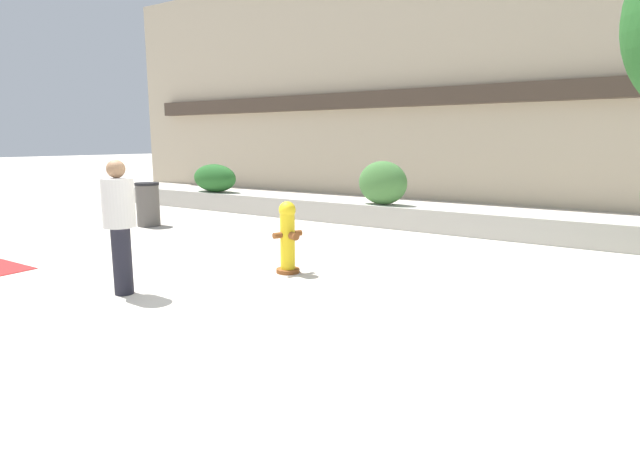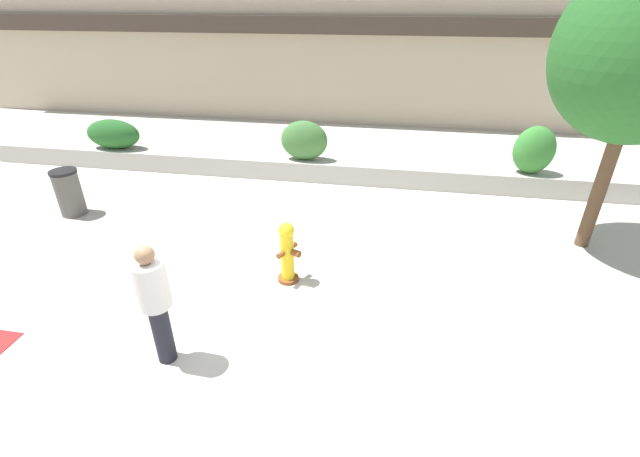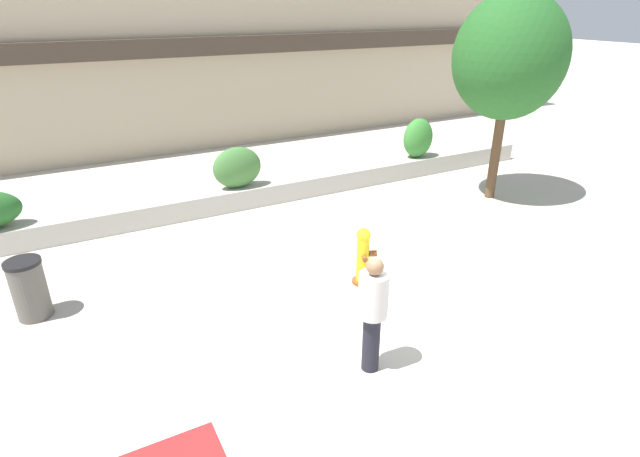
% 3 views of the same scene
% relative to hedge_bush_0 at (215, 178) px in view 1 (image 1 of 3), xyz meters
% --- Properties ---
extents(ground_plane, '(120.00, 120.00, 0.00)m').
position_rel_hedge_bush_0_xyz_m(ground_plane, '(5.41, -6.00, -0.90)').
color(ground_plane, beige).
extents(building_facade, '(30.00, 1.36, 8.00)m').
position_rel_hedge_bush_0_xyz_m(building_facade, '(5.41, 5.98, 3.09)').
color(building_facade, tan).
rests_on(building_facade, ground).
extents(planter_wall_low, '(18.00, 0.70, 0.50)m').
position_rel_hedge_bush_0_xyz_m(planter_wall_low, '(5.41, 0.00, -0.65)').
color(planter_wall_low, '#B7B2A8').
rests_on(planter_wall_low, ground).
extents(hedge_bush_0, '(1.52, 0.69, 0.80)m').
position_rel_hedge_bush_0_xyz_m(hedge_bush_0, '(0.00, 0.00, 0.00)').
color(hedge_bush_0, '#235B23').
rests_on(hedge_bush_0, planter_wall_low).
extents(hedge_bush_1, '(1.20, 0.57, 1.00)m').
position_rel_hedge_bush_0_xyz_m(hedge_bush_1, '(5.35, 0.00, 0.10)').
color(hedge_bush_1, '#427538').
rests_on(hedge_bush_1, planter_wall_low).
extents(fire_hydrant, '(0.48, 0.47, 1.08)m').
position_rel_hedge_bush_0_xyz_m(fire_hydrant, '(6.02, -4.60, -0.35)').
color(fire_hydrant, brown).
rests_on(fire_hydrant, ground).
extents(pedestrian, '(0.53, 0.53, 1.73)m').
position_rel_hedge_bush_0_xyz_m(pedestrian, '(4.87, -6.60, 0.09)').
color(pedestrian, black).
rests_on(pedestrian, ground).
extents(trash_bin, '(0.55, 0.55, 1.01)m').
position_rel_hedge_bush_0_xyz_m(trash_bin, '(0.78, -2.97, -0.39)').
color(trash_bin, '#56514C').
rests_on(trash_bin, ground).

